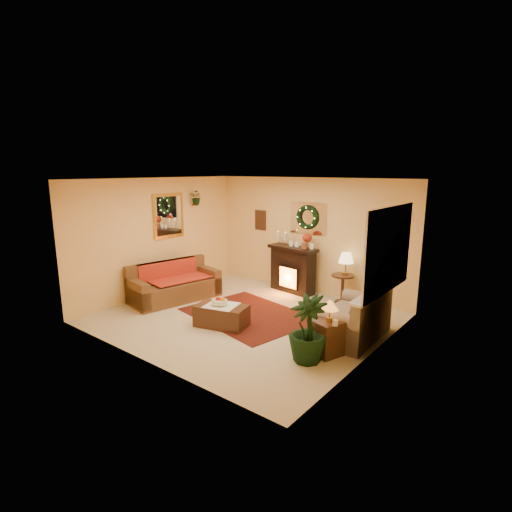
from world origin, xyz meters
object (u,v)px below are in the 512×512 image
Objects in this scene: loveseat at (352,313)px; side_table_round at (342,288)px; coffee_table at (222,315)px; fireplace at (293,268)px; sofa at (175,281)px; end_table_square at (327,337)px.

side_table_round is (-0.93, 1.51, -0.09)m from loveseat.
loveseat is 2.29m from coffee_table.
loveseat reaches higher than coffee_table.
coffee_table is (0.15, -2.54, -0.34)m from fireplace.
fireplace is (1.65, 2.09, 0.12)m from sofa.
loveseat is at bearing 10.84° from coffee_table.
coffee_table is (-2.02, -0.20, -0.06)m from end_table_square.
loveseat is at bearing -26.79° from fireplace.
end_table_square reaches higher than coffee_table.
sofa is 3.53× the size of end_table_square.
coffee_table is (-1.12, -2.53, -0.12)m from side_table_round.
sofa is 2.67m from fireplace.
end_table_square is 2.03m from coffee_table.
loveseat reaches higher than end_table_square.
loveseat is at bearing 88.13° from end_table_square.
fireplace is at bearing 62.34° from sofa.
side_table_round is at bearing 50.56° from coffee_table.
end_table_square is at bearing -39.15° from fireplace.
fireplace is 1.17× the size of coffee_table.
loveseat is 2.37× the size of side_table_round.
sofa is 2.06× the size of coffee_table.
sofa reaches higher than end_table_square.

